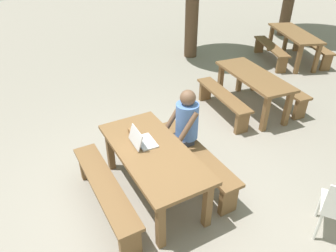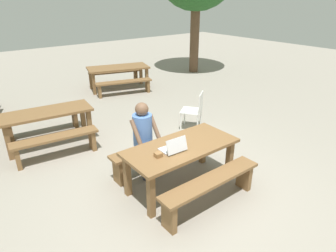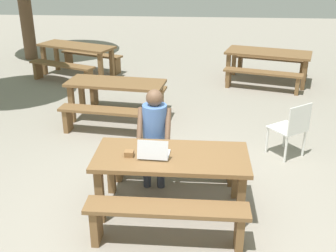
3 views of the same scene
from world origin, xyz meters
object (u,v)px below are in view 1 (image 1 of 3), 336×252
at_px(person_seated, 185,125).
at_px(small_pouch, 132,131).
at_px(laptop, 142,140).
at_px(picnic_table_distant, 253,81).
at_px(picnic_table_front, 153,157).
at_px(picnic_table_rear, 294,37).

bearing_deg(person_seated, small_pouch, -107.34).
height_order(laptop, picnic_table_distant, laptop).
xyz_separation_m(laptop, small_pouch, (-0.28, -0.01, -0.02)).
bearing_deg(person_seated, picnic_table_front, -67.47).
distance_m(laptop, person_seated, 0.68).
bearing_deg(small_pouch, picnic_table_distant, 104.13).
relative_size(picnic_table_front, laptop, 4.96).
bearing_deg(laptop, small_pouch, 4.81).
height_order(small_pouch, picnic_table_rear, small_pouch).
bearing_deg(laptop, person_seated, -81.92).
height_order(picnic_table_front, small_pouch, small_pouch).
distance_m(laptop, small_pouch, 0.28).
relative_size(picnic_table_rear, picnic_table_distant, 1.11).
bearing_deg(picnic_table_front, picnic_table_distant, 113.41).
distance_m(picnic_table_front, small_pouch, 0.50).
distance_m(laptop, picnic_table_distant, 2.94).
bearing_deg(laptop, picnic_table_distant, -67.84).
bearing_deg(picnic_table_distant, person_seated, -59.58).
distance_m(picnic_table_front, laptop, 0.26).
bearing_deg(small_pouch, picnic_table_rear, 111.66).
bearing_deg(picnic_table_distant, picnic_table_front, -59.84).
xyz_separation_m(laptop, picnic_table_distant, (-0.98, 2.77, -0.18)).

